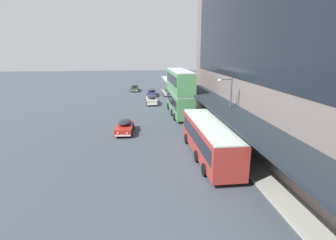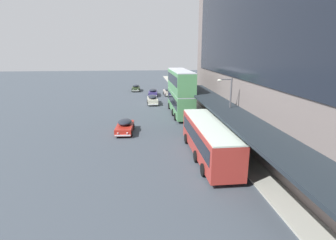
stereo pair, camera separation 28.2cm
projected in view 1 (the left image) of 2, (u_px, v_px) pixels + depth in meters
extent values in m
cube|color=#53975B|center=(180.00, 102.00, 38.93)|extent=(2.56, 11.14, 2.98)
cube|color=black|center=(180.00, 100.00, 38.83)|extent=(2.59, 10.26, 1.31)
cube|color=silver|center=(180.00, 92.00, 38.53)|extent=(2.46, 11.14, 0.12)
cube|color=#53975B|center=(180.00, 81.00, 38.13)|extent=(2.56, 11.14, 2.98)
cube|color=black|center=(180.00, 79.00, 38.04)|extent=(2.59, 10.26, 1.31)
cube|color=silver|center=(180.00, 71.00, 37.73)|extent=(2.46, 11.14, 0.12)
cube|color=black|center=(174.00, 70.00, 43.18)|extent=(1.23, 0.07, 0.36)
cylinder|color=black|center=(168.00, 106.00, 42.76)|extent=(0.26, 1.00, 1.00)
cylinder|color=black|center=(183.00, 105.00, 43.04)|extent=(0.26, 1.00, 1.00)
cylinder|color=black|center=(175.00, 117.00, 35.82)|extent=(0.26, 1.00, 1.00)
cylinder|color=black|center=(192.00, 116.00, 36.11)|extent=(0.26, 1.00, 1.00)
cylinder|color=black|center=(172.00, 112.00, 38.33)|extent=(0.26, 1.00, 1.00)
cylinder|color=black|center=(189.00, 112.00, 38.61)|extent=(0.26, 1.00, 1.00)
cube|color=#AA322B|center=(209.00, 139.00, 23.14)|extent=(2.70, 11.31, 2.72)
cube|color=black|center=(209.00, 136.00, 23.05)|extent=(2.73, 10.41, 1.20)
cube|color=silver|center=(210.00, 124.00, 22.77)|extent=(2.59, 11.31, 0.12)
cube|color=black|center=(195.00, 112.00, 28.30)|extent=(1.29, 0.07, 0.36)
cylinder|color=black|center=(186.00, 139.00, 26.98)|extent=(0.26, 1.00, 1.00)
cylinder|color=black|center=(211.00, 138.00, 27.28)|extent=(0.26, 1.00, 1.00)
cylinder|color=black|center=(204.00, 170.00, 19.94)|extent=(0.26, 1.00, 1.00)
cylinder|color=black|center=(237.00, 168.00, 20.24)|extent=(0.26, 1.00, 1.00)
cylinder|color=black|center=(197.00, 156.00, 22.49)|extent=(0.26, 1.00, 1.00)
cylinder|color=black|center=(226.00, 155.00, 22.79)|extent=(0.26, 1.00, 1.00)
cube|color=navy|center=(152.00, 93.00, 55.21)|extent=(2.05, 4.89, 0.72)
ellipsoid|color=#1E232D|center=(152.00, 90.00, 54.82)|extent=(1.72, 2.72, 0.57)
cube|color=silver|center=(152.00, 92.00, 57.62)|extent=(1.70, 0.22, 0.14)
cube|color=silver|center=(152.00, 96.00, 52.90)|extent=(1.70, 0.22, 0.14)
sphere|color=silver|center=(150.00, 91.00, 57.50)|extent=(0.18, 0.18, 0.18)
sphere|color=silver|center=(154.00, 91.00, 57.55)|extent=(0.18, 0.18, 0.18)
cylinder|color=black|center=(148.00, 93.00, 56.66)|extent=(0.18, 0.65, 0.64)
cylinder|color=black|center=(156.00, 93.00, 56.76)|extent=(0.18, 0.65, 0.64)
cylinder|color=black|center=(147.00, 95.00, 53.80)|extent=(0.18, 0.65, 0.64)
cylinder|color=black|center=(156.00, 95.00, 53.89)|extent=(0.18, 0.65, 0.64)
cube|color=#AD241A|center=(125.00, 128.00, 30.40)|extent=(2.05, 4.45, 0.72)
ellipsoid|color=#1E232D|center=(125.00, 122.00, 30.44)|extent=(1.73, 2.48, 0.64)
cube|color=silver|center=(123.00, 136.00, 28.30)|extent=(1.73, 0.21, 0.14)
cube|color=silver|center=(127.00, 124.00, 32.60)|extent=(1.73, 0.21, 0.14)
sphere|color=silver|center=(127.00, 133.00, 28.29)|extent=(0.18, 0.18, 0.18)
sphere|color=silver|center=(118.00, 133.00, 28.23)|extent=(0.18, 0.18, 0.18)
cylinder|color=black|center=(132.00, 133.00, 29.21)|extent=(0.17, 0.65, 0.64)
cylinder|color=black|center=(115.00, 134.00, 29.11)|extent=(0.17, 0.65, 0.64)
cylinder|color=black|center=(133.00, 127.00, 31.81)|extent=(0.17, 0.65, 0.64)
cylinder|color=black|center=(118.00, 127.00, 31.72)|extent=(0.17, 0.65, 0.64)
cube|color=beige|center=(151.00, 100.00, 46.55)|extent=(1.77, 4.49, 0.85)
ellipsoid|color=#1E232D|center=(151.00, 97.00, 46.15)|extent=(1.54, 2.48, 0.62)
cube|color=silver|center=(151.00, 100.00, 48.81)|extent=(1.63, 0.14, 0.14)
cube|color=silver|center=(152.00, 105.00, 44.42)|extent=(1.63, 0.14, 0.14)
sphere|color=silver|center=(148.00, 98.00, 48.64)|extent=(0.18, 0.18, 0.18)
sphere|color=silver|center=(153.00, 98.00, 48.75)|extent=(0.18, 0.18, 0.18)
cylinder|color=black|center=(146.00, 101.00, 47.86)|extent=(0.15, 0.64, 0.64)
cylinder|color=black|center=(156.00, 101.00, 48.06)|extent=(0.15, 0.64, 0.64)
cylinder|color=black|center=(147.00, 104.00, 45.20)|extent=(0.15, 0.64, 0.64)
cylinder|color=black|center=(157.00, 104.00, 45.40)|extent=(0.15, 0.64, 0.64)
cube|color=beige|center=(167.00, 92.00, 55.65)|extent=(1.92, 4.41, 0.75)
ellipsoid|color=#1E232D|center=(167.00, 90.00, 55.28)|extent=(1.61, 2.46, 0.54)
cube|color=silver|center=(165.00, 92.00, 57.81)|extent=(1.60, 0.21, 0.14)
cube|color=silver|center=(169.00, 95.00, 53.59)|extent=(1.60, 0.21, 0.14)
sphere|color=silver|center=(163.00, 91.00, 57.64)|extent=(0.18, 0.18, 0.18)
sphere|color=silver|center=(168.00, 91.00, 57.79)|extent=(0.18, 0.18, 0.18)
cylinder|color=black|center=(162.00, 93.00, 56.86)|extent=(0.18, 0.65, 0.64)
cylinder|color=black|center=(170.00, 93.00, 57.13)|extent=(0.18, 0.65, 0.64)
cylinder|color=black|center=(164.00, 95.00, 54.30)|extent=(0.18, 0.65, 0.64)
cylinder|color=black|center=(172.00, 95.00, 54.57)|extent=(0.18, 0.65, 0.64)
cube|color=#2C3C22|center=(134.00, 89.00, 61.42)|extent=(1.82, 4.38, 0.72)
ellipsoid|color=#1E232D|center=(134.00, 86.00, 61.47)|extent=(1.58, 2.42, 0.58)
cube|color=silver|center=(134.00, 91.00, 59.33)|extent=(1.66, 0.15, 0.14)
cube|color=silver|center=(135.00, 88.00, 63.61)|extent=(1.66, 0.15, 0.14)
sphere|color=silver|center=(136.00, 90.00, 59.34)|extent=(0.18, 0.18, 0.18)
sphere|color=silver|center=(132.00, 90.00, 59.25)|extent=(0.18, 0.18, 0.18)
cylinder|color=black|center=(138.00, 90.00, 60.27)|extent=(0.15, 0.64, 0.64)
cylinder|color=black|center=(130.00, 91.00, 60.11)|extent=(0.15, 0.64, 0.64)
cylinder|color=black|center=(138.00, 89.00, 62.86)|extent=(0.15, 0.64, 0.64)
cylinder|color=black|center=(131.00, 89.00, 62.70)|extent=(0.15, 0.64, 0.64)
cylinder|color=#4C4C51|center=(230.00, 111.00, 26.19)|extent=(0.16, 0.16, 6.54)
cylinder|color=#4C4C51|center=(226.00, 79.00, 25.30)|extent=(1.20, 0.10, 0.10)
ellipsoid|color=silver|center=(220.00, 80.00, 25.26)|extent=(0.44, 0.28, 0.20)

